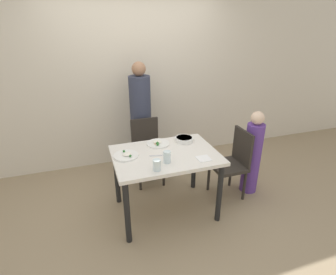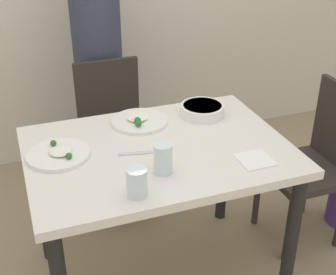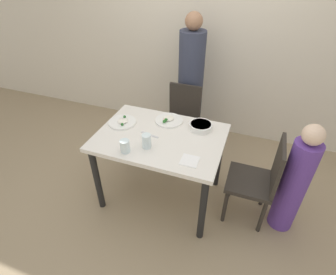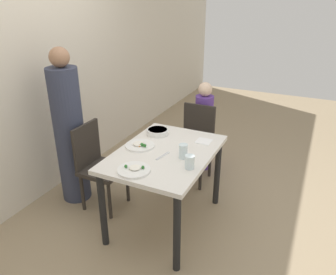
% 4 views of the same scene
% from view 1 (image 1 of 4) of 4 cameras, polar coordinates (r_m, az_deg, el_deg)
% --- Properties ---
extents(ground_plane, '(10.00, 10.00, 0.00)m').
position_cam_1_polar(ground_plane, '(3.29, -0.52, -15.48)').
color(ground_plane, '#998466').
extents(wall_back, '(10.00, 0.06, 2.70)m').
position_cam_1_polar(wall_back, '(4.03, -7.16, 13.09)').
color(wall_back, beige).
rests_on(wall_back, ground_plane).
extents(dining_table, '(1.14, 0.81, 0.77)m').
position_cam_1_polar(dining_table, '(2.92, -0.56, -5.34)').
color(dining_table, silver).
rests_on(dining_table, ground_plane).
extents(chair_adult_spot, '(0.40, 0.40, 0.89)m').
position_cam_1_polar(chair_adult_spot, '(3.63, -4.57, -2.48)').
color(chair_adult_spot, '#2D2823').
rests_on(chair_adult_spot, ground_plane).
extents(chair_child_spot, '(0.40, 0.40, 0.89)m').
position_cam_1_polar(chair_child_spot, '(3.40, 13.92, -5.08)').
color(chair_child_spot, '#2D2823').
rests_on(chair_child_spot, ground_plane).
extents(person_adult, '(0.30, 0.30, 1.61)m').
position_cam_1_polar(person_adult, '(3.81, -5.89, 3.22)').
color(person_adult, '#33384C').
rests_on(person_adult, ground_plane).
extents(person_child, '(0.22, 0.22, 1.11)m').
position_cam_1_polar(person_child, '(3.53, 17.87, -3.69)').
color(person_child, '#5B3893').
rests_on(person_child, ground_plane).
extents(bowl_curry, '(0.22, 0.22, 0.05)m').
position_cam_1_polar(bowl_curry, '(3.15, 3.52, -0.37)').
color(bowl_curry, white).
rests_on(bowl_curry, dining_table).
extents(plate_rice_adult, '(0.27, 0.27, 0.04)m').
position_cam_1_polar(plate_rice_adult, '(2.84, -9.10, -3.87)').
color(plate_rice_adult, white).
rests_on(plate_rice_adult, dining_table).
extents(plate_rice_child, '(0.27, 0.27, 0.05)m').
position_cam_1_polar(plate_rice_child, '(3.08, -2.19, -1.28)').
color(plate_rice_child, white).
rests_on(plate_rice_child, dining_table).
extents(glass_water_tall, '(0.08, 0.08, 0.13)m').
position_cam_1_polar(glass_water_tall, '(2.66, -0.21, -4.25)').
color(glass_water_tall, silver).
rests_on(glass_water_tall, dining_table).
extents(glass_water_short, '(0.08, 0.08, 0.11)m').
position_cam_1_polar(glass_water_short, '(2.53, -2.45, -6.02)').
color(glass_water_short, silver).
rests_on(glass_water_short, dining_table).
extents(napkin_folded, '(0.14, 0.14, 0.01)m').
position_cam_1_polar(napkin_folded, '(2.79, 7.76, -4.54)').
color(napkin_folded, white).
rests_on(napkin_folded, dining_table).
extents(fork_steel, '(0.18, 0.05, 0.01)m').
position_cam_1_polar(fork_steel, '(2.82, -2.22, -3.92)').
color(fork_steel, silver).
rests_on(fork_steel, dining_table).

